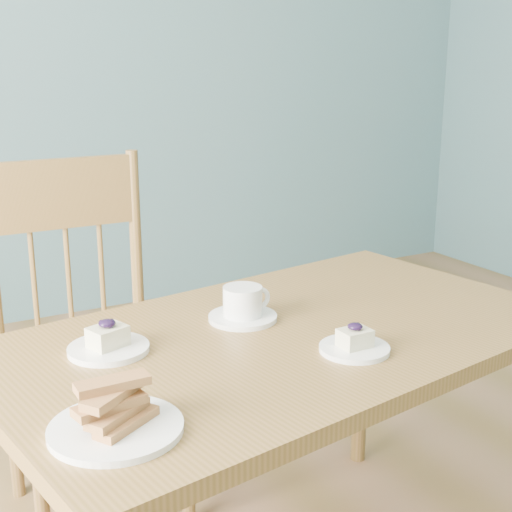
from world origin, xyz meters
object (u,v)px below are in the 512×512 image
(coffee_cup, at_px, (243,306))
(biscotti_plate, at_px, (115,417))
(dining_chair, at_px, (86,338))
(cheesecake_plate_far, at_px, (108,344))
(cheesecake_plate_near, at_px, (355,344))
(dining_table, at_px, (284,359))

(coffee_cup, relative_size, biscotti_plate, 0.72)
(dining_chair, bearing_deg, cheesecake_plate_far, -99.47)
(cheesecake_plate_far, bearing_deg, coffee_cup, 5.10)
(cheesecake_plate_near, xyz_separation_m, biscotti_plate, (-0.54, -0.08, 0.01))
(coffee_cup, xyz_separation_m, biscotti_plate, (-0.42, -0.35, -0.01))
(biscotti_plate, bearing_deg, dining_table, 27.72)
(coffee_cup, bearing_deg, cheesecake_plate_near, -66.39)
(coffee_cup, bearing_deg, cheesecake_plate_far, -173.78)
(dining_table, relative_size, coffee_cup, 8.74)
(cheesecake_plate_far, xyz_separation_m, biscotti_plate, (-0.09, -0.32, 0.01))
(dining_table, bearing_deg, dining_chair, 106.90)
(dining_chair, bearing_deg, dining_table, -63.79)
(cheesecake_plate_near, distance_m, coffee_cup, 0.30)
(coffee_cup, distance_m, biscotti_plate, 0.55)
(cheesecake_plate_near, distance_m, cheesecake_plate_far, 0.51)
(cheesecake_plate_near, bearing_deg, coffee_cup, 112.49)
(dining_chair, xyz_separation_m, coffee_cup, (0.24, -0.49, 0.21))
(dining_table, xyz_separation_m, cheesecake_plate_near, (0.07, -0.17, 0.08))
(dining_chair, distance_m, cheesecake_plate_far, 0.56)
(dining_chair, xyz_separation_m, biscotti_plate, (-0.18, -0.84, 0.20))
(dining_table, distance_m, biscotti_plate, 0.54)
(dining_chair, distance_m, cheesecake_plate_near, 0.86)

